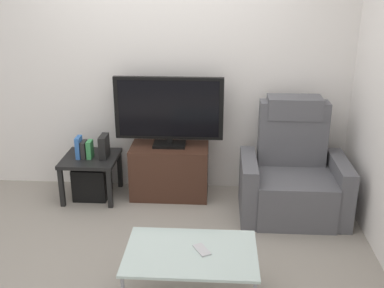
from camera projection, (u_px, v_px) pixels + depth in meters
name	position (u px, v px, depth m)	size (l,w,h in m)	color
ground_plane	(153.00, 239.00, 4.05)	(6.40, 6.40, 0.00)	gray
wall_back	(165.00, 65.00, 4.65)	(6.40, 0.06, 2.60)	silver
tv_stand	(170.00, 171.00, 4.76)	(0.78, 0.42, 0.53)	#3D2319
television	(169.00, 110.00, 4.55)	(1.07, 0.20, 0.70)	black
recliner_armchair	(293.00, 176.00, 4.39)	(0.98, 0.78, 1.08)	#515156
side_table	(91.00, 163.00, 4.70)	(0.54, 0.54, 0.43)	black
subwoofer_box	(92.00, 181.00, 4.77)	(0.33, 0.33, 0.33)	black
book_leftmost	(79.00, 147.00, 4.63)	(0.04, 0.14, 0.22)	#3366B2
book_middle	(84.00, 149.00, 4.63)	(0.04, 0.13, 0.17)	#262626
book_rightmost	(90.00, 149.00, 4.63)	(0.05, 0.12, 0.18)	#388C4C
game_console	(104.00, 146.00, 4.64)	(0.07, 0.20, 0.23)	black
coffee_table	(191.00, 255.00, 3.18)	(0.90, 0.60, 0.39)	#B2C6C1
cell_phone	(202.00, 250.00, 3.18)	(0.07, 0.15, 0.01)	#B7B7BC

